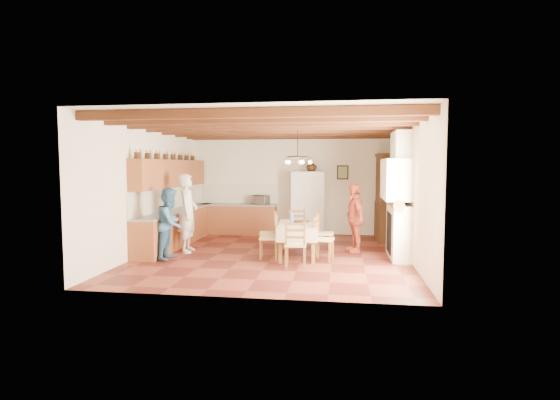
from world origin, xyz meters
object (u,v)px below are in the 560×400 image
at_px(chair_right_near, 324,238).
at_px(chair_left_near, 269,237).
at_px(person_woman_blue, 170,224).
at_px(chair_end_near, 296,244).
at_px(refrigerator, 308,204).
at_px(hutch, 387,198).
at_px(person_man, 188,213).
at_px(person_woman_red, 355,218).
at_px(chair_right_far, 325,232).
at_px(microwave, 260,200).
at_px(dining_table, 297,227).
at_px(chair_left_far, 268,232).
at_px(chair_end_far, 297,229).

bearing_deg(chair_right_near, chair_left_near, 98.30).
distance_m(chair_left_near, person_woman_blue, 2.18).
height_order(chair_left_near, chair_end_near, same).
distance_m(refrigerator, hutch, 2.29).
distance_m(person_man, person_woman_red, 3.96).
distance_m(chair_left_near, chair_right_far, 1.46).
relative_size(chair_right_far, chair_end_near, 1.00).
distance_m(person_woman_blue, microwave, 3.87).
relative_size(hutch, person_woman_red, 1.46).
height_order(chair_right_far, person_woman_blue, person_woman_blue).
relative_size(dining_table, chair_end_near, 1.82).
bearing_deg(chair_right_far, dining_table, 133.71).
bearing_deg(chair_left_far, hutch, 116.86).
distance_m(refrigerator, chair_left_near, 3.38).
bearing_deg(chair_right_far, person_man, 101.78).
height_order(dining_table, chair_end_far, chair_end_far).
relative_size(chair_left_near, chair_left_far, 1.00).
distance_m(hutch, chair_left_far, 3.65).
bearing_deg(refrigerator, person_woman_red, -62.54).
bearing_deg(microwave, person_man, -93.23).
height_order(refrigerator, chair_right_near, refrigerator).
relative_size(chair_right_near, microwave, 1.99).
bearing_deg(chair_right_far, chair_right_near, -174.18).
bearing_deg(chair_left_far, chair_left_near, 2.22).
relative_size(chair_end_far, person_man, 0.52).
height_order(chair_left_far, chair_right_far, same).
distance_m(hutch, dining_table, 3.28).
relative_size(chair_left_far, person_man, 0.52).
height_order(chair_end_far, microwave, microwave).
xyz_separation_m(hutch, chair_right_far, (-1.61, -1.89, -0.70)).
relative_size(chair_end_near, person_woman_blue, 0.61).
bearing_deg(microwave, chair_left_far, -55.46).
relative_size(dining_table, chair_left_far, 1.82).
xyz_separation_m(hutch, microwave, (-3.62, 0.59, -0.15)).
bearing_deg(chair_right_near, person_man, 90.95).
relative_size(refrigerator, dining_table, 1.07).
distance_m(hutch, chair_right_far, 2.58).
bearing_deg(chair_left_near, person_woman_red, 111.92).
bearing_deg(dining_table, chair_right_far, 38.28).
bearing_deg(chair_right_near, refrigerator, 19.70).
relative_size(hutch, dining_table, 1.36).
relative_size(refrigerator, microwave, 3.89).
distance_m(chair_left_far, chair_end_far, 0.92).
height_order(person_man, microwave, person_man).
bearing_deg(microwave, chair_end_near, -49.94).
xyz_separation_m(chair_end_far, microwave, (-1.31, 1.95, 0.55)).
distance_m(chair_end_near, person_woman_red, 2.17).
bearing_deg(person_woman_red, chair_right_near, -50.76).
distance_m(dining_table, person_man, 2.65).
height_order(chair_left_near, microwave, microwave).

